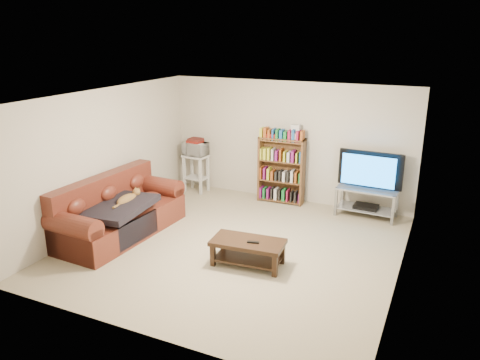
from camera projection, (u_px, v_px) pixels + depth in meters
The scene contains 19 objects.
floor at pixel (235, 247), 7.53m from camera, with size 5.00×5.00×0.00m, color tan.
ceiling at pixel (235, 97), 6.80m from camera, with size 5.00×5.00×0.00m, color white.
wall_back at pixel (288, 142), 9.33m from camera, with size 5.00×5.00×0.00m, color beige.
wall_front at pixel (135, 239), 5.00m from camera, with size 5.00×5.00×0.00m, color beige.
wall_left at pixel (106, 158), 8.16m from camera, with size 5.00×5.00×0.00m, color beige.
wall_right at pixel (406, 199), 6.17m from camera, with size 5.00×5.00×0.00m, color beige.
sofa at pixel (117, 215), 7.92m from camera, with size 1.13×2.37×0.99m.
blanket at pixel (118, 207), 7.63m from camera, with size 0.90×1.16×0.10m, color black.
cat at pixel (127, 200), 7.79m from camera, with size 0.25×0.63×0.19m, color brown, non-canonical shape.
coffee_table at pixel (248, 248), 6.88m from camera, with size 1.11×0.62×0.39m.
remote at pixel (253, 242), 6.77m from camera, with size 0.17×0.05×0.02m, color black.
tv_stand at pixel (367, 198), 8.66m from camera, with size 1.11×0.54×0.55m.
television at pixel (369, 171), 8.50m from camera, with size 1.18×0.16×0.68m, color black.
dvd_player at pixel (366, 207), 8.71m from camera, with size 0.44×0.31×0.06m, color black.
bookshelf at pixel (281, 169), 9.31m from camera, with size 0.93×0.32×1.33m.
shelf_clutter at pixel (287, 133), 9.05m from camera, with size 0.68×0.23×0.28m.
microwave_stand at pixel (196, 168), 9.99m from camera, with size 0.54×0.41×0.80m.
microwave at pixel (195, 149), 9.86m from camera, with size 0.49×0.34×0.27m, color silver.
game_boxes at pixel (195, 141), 9.81m from camera, with size 0.29×0.26×0.05m, color maroon.
Camera 1 is at (2.93, -6.18, 3.33)m, focal length 35.00 mm.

